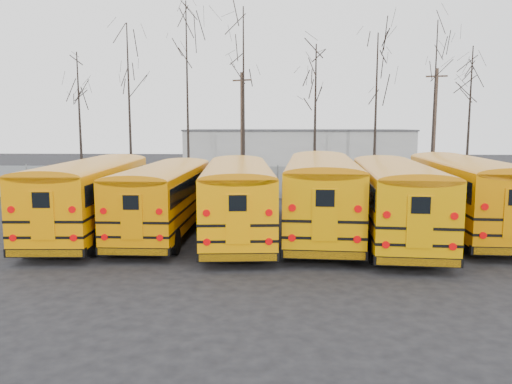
{
  "coord_description": "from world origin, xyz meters",
  "views": [
    {
      "loc": [
        -0.07,
        -18.97,
        4.55
      ],
      "look_at": [
        -0.98,
        2.99,
        1.6
      ],
      "focal_mm": 35.0,
      "sensor_mm": 36.0,
      "label": 1
    }
  ],
  "objects_px": {
    "bus_f": "(465,188)",
    "bus_e": "(394,194)",
    "bus_d": "(321,188)",
    "utility_pole_right": "(434,126)",
    "bus_b": "(165,193)",
    "utility_pole_left": "(242,129)",
    "bus_c": "(238,192)",
    "bus_a": "(93,190)"
  },
  "relations": [
    {
      "from": "bus_d",
      "to": "bus_b",
      "type": "bearing_deg",
      "value": -174.76
    },
    {
      "from": "bus_a",
      "to": "bus_c",
      "type": "distance_m",
      "value": 6.12
    },
    {
      "from": "bus_c",
      "to": "bus_f",
      "type": "xyz_separation_m",
      "value": [
        9.55,
        1.22,
        0.06
      ]
    },
    {
      "from": "bus_d",
      "to": "utility_pole_right",
      "type": "distance_m",
      "value": 20.97
    },
    {
      "from": "bus_c",
      "to": "bus_d",
      "type": "distance_m",
      "value": 3.48
    },
    {
      "from": "bus_a",
      "to": "bus_b",
      "type": "xyz_separation_m",
      "value": [
        3.04,
        0.13,
        -0.1
      ]
    },
    {
      "from": "bus_c",
      "to": "bus_e",
      "type": "height_order",
      "value": "bus_e"
    },
    {
      "from": "utility_pole_left",
      "to": "utility_pole_right",
      "type": "height_order",
      "value": "utility_pole_right"
    },
    {
      "from": "bus_c",
      "to": "bus_e",
      "type": "distance_m",
      "value": 6.25
    },
    {
      "from": "bus_f",
      "to": "bus_d",
      "type": "bearing_deg",
      "value": -171.43
    },
    {
      "from": "bus_b",
      "to": "utility_pole_right",
      "type": "relative_size",
      "value": 1.22
    },
    {
      "from": "bus_f",
      "to": "utility_pole_left",
      "type": "relative_size",
      "value": 1.42
    },
    {
      "from": "bus_c",
      "to": "bus_d",
      "type": "bearing_deg",
      "value": 5.49
    },
    {
      "from": "bus_e",
      "to": "utility_pole_left",
      "type": "distance_m",
      "value": 18.01
    },
    {
      "from": "bus_b",
      "to": "bus_d",
      "type": "bearing_deg",
      "value": 2.22
    },
    {
      "from": "bus_b",
      "to": "bus_e",
      "type": "bearing_deg",
      "value": -3.56
    },
    {
      "from": "bus_a",
      "to": "bus_d",
      "type": "xyz_separation_m",
      "value": [
        9.54,
        0.3,
        0.09
      ]
    },
    {
      "from": "bus_f",
      "to": "utility_pole_right",
      "type": "distance_m",
      "value": 18.2
    },
    {
      "from": "bus_c",
      "to": "utility_pole_right",
      "type": "relative_size",
      "value": 1.29
    },
    {
      "from": "bus_b",
      "to": "bus_f",
      "type": "distance_m",
      "value": 12.65
    },
    {
      "from": "bus_d",
      "to": "utility_pole_right",
      "type": "xyz_separation_m",
      "value": [
        10.14,
        18.17,
        2.57
      ]
    },
    {
      "from": "bus_e",
      "to": "utility_pole_right",
      "type": "bearing_deg",
      "value": 73.47
    },
    {
      "from": "bus_f",
      "to": "utility_pole_right",
      "type": "xyz_separation_m",
      "value": [
        4.02,
        17.56,
        2.61
      ]
    },
    {
      "from": "bus_c",
      "to": "utility_pole_left",
      "type": "distance_m",
      "value": 16.29
    },
    {
      "from": "utility_pole_left",
      "to": "bus_a",
      "type": "bearing_deg",
      "value": -84.76
    },
    {
      "from": "bus_a",
      "to": "bus_e",
      "type": "relative_size",
      "value": 0.99
    },
    {
      "from": "bus_c",
      "to": "utility_pole_left",
      "type": "relative_size",
      "value": 1.37
    },
    {
      "from": "bus_c",
      "to": "bus_f",
      "type": "height_order",
      "value": "bus_f"
    },
    {
      "from": "utility_pole_right",
      "to": "bus_c",
      "type": "bearing_deg",
      "value": -112.51
    },
    {
      "from": "bus_a",
      "to": "bus_e",
      "type": "height_order",
      "value": "bus_e"
    },
    {
      "from": "bus_d",
      "to": "bus_f",
      "type": "relative_size",
      "value": 1.02
    },
    {
      "from": "bus_d",
      "to": "bus_c",
      "type": "bearing_deg",
      "value": -166.33
    },
    {
      "from": "bus_e",
      "to": "utility_pole_left",
      "type": "height_order",
      "value": "utility_pole_left"
    },
    {
      "from": "bus_a",
      "to": "utility_pole_left",
      "type": "distance_m",
      "value": 16.78
    },
    {
      "from": "bus_b",
      "to": "bus_c",
      "type": "xyz_separation_m",
      "value": [
        3.07,
        -0.43,
        0.09
      ]
    },
    {
      "from": "bus_d",
      "to": "utility_pole_left",
      "type": "bearing_deg",
      "value": 109.42
    },
    {
      "from": "bus_b",
      "to": "utility_pole_right",
      "type": "bearing_deg",
      "value": 48.47
    },
    {
      "from": "bus_a",
      "to": "bus_c",
      "type": "bearing_deg",
      "value": -5.33
    },
    {
      "from": "bus_c",
      "to": "bus_e",
      "type": "bearing_deg",
      "value": -6.88
    },
    {
      "from": "bus_a",
      "to": "bus_b",
      "type": "distance_m",
      "value": 3.04
    },
    {
      "from": "bus_d",
      "to": "bus_e",
      "type": "xyz_separation_m",
      "value": [
        2.82,
        -0.87,
        -0.09
      ]
    },
    {
      "from": "bus_f",
      "to": "bus_e",
      "type": "bearing_deg",
      "value": -153.02
    }
  ]
}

